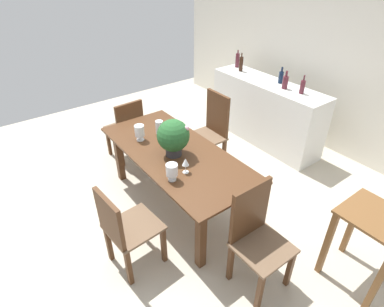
% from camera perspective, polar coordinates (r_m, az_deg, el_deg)
% --- Properties ---
extents(ground_plane, '(7.04, 7.04, 0.00)m').
position_cam_1_polar(ground_plane, '(3.99, -1.47, -8.47)').
color(ground_plane, '#BCB29E').
extents(back_wall, '(6.40, 0.10, 2.60)m').
position_cam_1_polar(back_wall, '(5.13, 23.70, 15.23)').
color(back_wall, silver).
rests_on(back_wall, ground).
extents(dining_table, '(2.02, 0.90, 0.76)m').
position_cam_1_polar(dining_table, '(3.55, -2.94, -1.37)').
color(dining_table, '#4C2D19').
rests_on(dining_table, ground).
extents(chair_foot_end, '(0.44, 0.47, 1.03)m').
position_cam_1_polar(chair_foot_end, '(2.89, 11.48, -13.82)').
color(chair_foot_end, '#4C2D19').
rests_on(chair_foot_end, ground).
extents(chair_near_right, '(0.48, 0.50, 0.94)m').
position_cam_1_polar(chair_near_right, '(3.00, -12.31, -12.97)').
color(chair_near_right, '#4C2D19').
rests_on(chair_near_right, ground).
extents(chair_head_end, '(0.49, 0.47, 0.94)m').
position_cam_1_polar(chair_head_end, '(4.56, -11.70, 4.66)').
color(chair_head_end, '#4C2D19').
rests_on(chair_head_end, ground).
extents(chair_far_left, '(0.48, 0.45, 1.06)m').
position_cam_1_polar(chair_far_left, '(4.35, 3.59, 4.76)').
color(chair_far_left, '#4C2D19').
rests_on(chair_far_left, ground).
extents(flower_centerpiece, '(0.35, 0.35, 0.42)m').
position_cam_1_polar(flower_centerpiece, '(3.32, -3.43, 3.11)').
color(flower_centerpiece, '#333338').
rests_on(flower_centerpiece, dining_table).
extents(crystal_vase_left, '(0.11, 0.11, 0.19)m').
position_cam_1_polar(crystal_vase_left, '(3.69, -9.51, 4.01)').
color(crystal_vase_left, silver).
rests_on(crystal_vase_left, dining_table).
extents(crystal_vase_center_near, '(0.09, 0.09, 0.20)m').
position_cam_1_polar(crystal_vase_center_near, '(3.74, -5.94, 4.69)').
color(crystal_vase_center_near, silver).
rests_on(crystal_vase_center_near, dining_table).
extents(crystal_vase_right, '(0.12, 0.12, 0.18)m').
position_cam_1_polar(crystal_vase_right, '(3.00, -3.68, -3.08)').
color(crystal_vase_right, silver).
rests_on(crystal_vase_right, dining_table).
extents(wine_glass, '(0.07, 0.07, 0.17)m').
position_cam_1_polar(wine_glass, '(3.09, -1.18, -1.63)').
color(wine_glass, silver).
rests_on(wine_glass, dining_table).
extents(kitchen_counter, '(1.91, 0.51, 0.98)m').
position_cam_1_polar(kitchen_counter, '(5.12, 13.12, 7.33)').
color(kitchen_counter, silver).
rests_on(kitchen_counter, ground).
extents(wine_bottle_tall, '(0.07, 0.07, 0.24)m').
position_cam_1_polar(wine_bottle_tall, '(4.91, 15.86, 13.23)').
color(wine_bottle_tall, '#0F1E38').
rests_on(wine_bottle_tall, kitchen_counter).
extents(wine_bottle_amber, '(0.06, 0.06, 0.29)m').
position_cam_1_polar(wine_bottle_amber, '(5.30, 8.91, 15.80)').
color(wine_bottle_amber, black).
rests_on(wine_bottle_amber, kitchen_counter).
extents(wine_bottle_green, '(0.08, 0.08, 0.25)m').
position_cam_1_polar(wine_bottle_green, '(4.71, 16.58, 12.35)').
color(wine_bottle_green, '#511E28').
rests_on(wine_bottle_green, kitchen_counter).
extents(wine_bottle_clear, '(0.07, 0.07, 0.25)m').
position_cam_1_polar(wine_bottle_clear, '(4.61, 19.42, 11.38)').
color(wine_bottle_clear, '#511E28').
rests_on(wine_bottle_clear, kitchen_counter).
extents(wine_bottle_dark, '(0.07, 0.07, 0.28)m').
position_cam_1_polar(wine_bottle_dark, '(5.49, 8.25, 16.43)').
color(wine_bottle_dark, '#511E28').
rests_on(wine_bottle_dark, kitchen_counter).
extents(side_table, '(0.56, 0.50, 0.79)m').
position_cam_1_polar(side_table, '(3.20, 29.70, -12.73)').
color(side_table, brown).
rests_on(side_table, ground).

